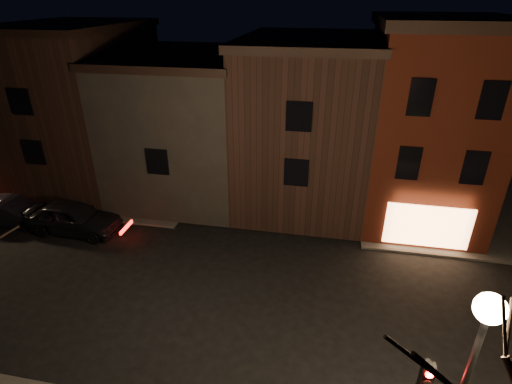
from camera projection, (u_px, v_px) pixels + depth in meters
ground at (243, 303)px, 16.61m from camera, size 120.00×120.00×0.00m
sidewalk_far_left at (83, 129)px, 37.56m from camera, size 30.00×30.00×0.12m
corner_building at (428, 123)px, 21.13m from camera, size 6.50×8.50×10.50m
row_building_a at (306, 121)px, 23.40m from camera, size 7.30×10.30×9.40m
row_building_b at (189, 122)px, 24.87m from camera, size 7.80×10.30×8.40m
row_building_c at (81, 105)px, 25.77m from camera, size 7.30×10.30×9.90m
street_lamp_near at (475, 351)px, 7.96m from camera, size 0.60×0.60×6.48m
parked_car_a at (73, 217)px, 21.25m from camera, size 5.10×2.15×1.72m
parked_car_b at (12, 212)px, 22.01m from camera, size 4.54×1.71×1.48m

